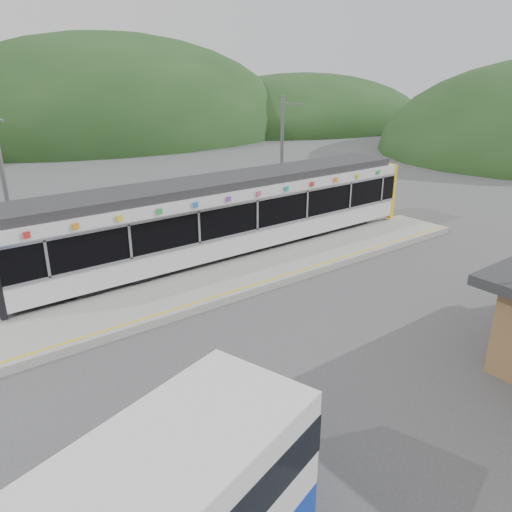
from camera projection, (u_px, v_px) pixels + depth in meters
ground at (286, 310)px, 18.21m from camera, size 120.00×120.00×0.00m
hills at (310, 241)px, 25.68m from camera, size 146.00×149.00×26.00m
platform at (234, 278)px, 20.61m from camera, size 26.00×3.20×0.30m
yellow_line at (253, 285)px, 19.59m from camera, size 26.00×0.10×0.01m
train at (229, 213)px, 22.90m from camera, size 20.44×3.01×3.74m
catenary_mast_west at (7, 196)px, 19.31m from camera, size 0.18×1.80×7.00m
catenary_mast_east at (282, 159)px, 27.30m from camera, size 0.18×1.80×7.00m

